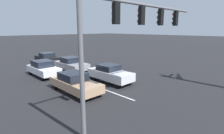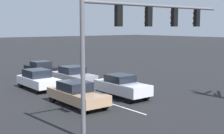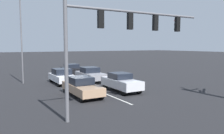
{
  "view_description": "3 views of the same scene",
  "coord_description": "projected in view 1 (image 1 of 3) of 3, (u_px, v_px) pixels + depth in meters",
  "views": [
    {
      "loc": [
        8.62,
        17.94,
        4.65
      ],
      "look_at": [
        -1.03,
        8.06,
        1.62
      ],
      "focal_mm": 28.0,
      "sensor_mm": 36.0,
      "label": 1
    },
    {
      "loc": [
        11.85,
        23.28,
        4.83
      ],
      "look_at": [
        -1.32,
        6.51,
        2.08
      ],
      "focal_mm": 50.0,
      "sensor_mm": 36.0,
      "label": 2
    },
    {
      "loc": [
        8.17,
        22.91,
        3.92
      ],
      "look_at": [
        -1.23,
        6.36,
        2.05
      ],
      "focal_mm": 35.0,
      "sensor_mm": 36.0,
      "label": 3
    }
  ],
  "objects": [
    {
      "name": "car_tan_midlane_front",
      "position": [
        75.0,
        83.0,
        12.98
      ],
      "size": [
        1.8,
        4.66,
        1.48
      ],
      "color": "tan",
      "rests_on": "ground_plane"
    },
    {
      "name": "lane_stripe_left_divider",
      "position": [
        67.0,
        76.0,
        17.57
      ],
      "size": [
        0.12,
        17.28,
        0.01
      ],
      "primitive_type": "cube",
      "color": "silver",
      "rests_on": "ground_plane"
    },
    {
      "name": "ground_plane",
      "position": [
        55.0,
        72.0,
        19.42
      ],
      "size": [
        240.0,
        240.0,
        0.0
      ],
      "primitive_type": "plane",
      "color": "black"
    },
    {
      "name": "car_gray_leftlane_second",
      "position": [
        71.0,
        64.0,
        19.57
      ],
      "size": [
        1.95,
        4.46,
        1.56
      ],
      "color": "gray",
      "rests_on": "ground_plane"
    },
    {
      "name": "car_silver_leftlane_front",
      "position": [
        110.0,
        73.0,
        15.42
      ],
      "size": [
        1.75,
        4.29,
        1.57
      ],
      "color": "silver",
      "rests_on": "ground_plane"
    },
    {
      "name": "car_black_leftlane_third",
      "position": [
        47.0,
        58.0,
        23.81
      ],
      "size": [
        1.88,
        4.15,
        1.47
      ],
      "color": "black",
      "rests_on": "ground_plane"
    },
    {
      "name": "traffic_signal_gantry",
      "position": [
        134.0,
        27.0,
        8.79
      ],
      "size": [
        9.3,
        0.37,
        6.23
      ],
      "color": "slate",
      "rests_on": "ground_plane"
    },
    {
      "name": "car_white_midlane_second",
      "position": [
        43.0,
        68.0,
        17.51
      ],
      "size": [
        1.84,
        4.17,
        1.55
      ],
      "color": "silver",
      "rests_on": "ground_plane"
    }
  ]
}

